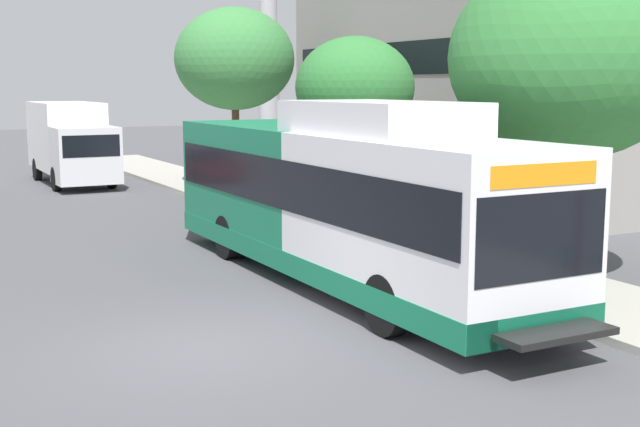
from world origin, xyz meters
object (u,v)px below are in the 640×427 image
(transit_bus, at_px, (341,199))
(street_tree_mid_block, at_px, (355,88))
(box_truck_background, at_px, (71,141))
(street_tree_far_block, at_px, (235,59))
(street_tree_near_stop, at_px, (569,58))

(transit_bus, xyz_separation_m, street_tree_mid_block, (3.80, 6.03, 2.15))
(street_tree_mid_block, bearing_deg, transit_bus, -122.24)
(box_truck_background, bearing_deg, street_tree_far_block, -43.42)
(street_tree_mid_block, height_order, street_tree_far_block, street_tree_far_block)
(transit_bus, relative_size, box_truck_background, 1.75)
(transit_bus, bearing_deg, box_truck_background, 93.49)
(street_tree_far_block, bearing_deg, transit_bus, -104.51)
(transit_bus, distance_m, box_truck_background, 20.06)
(street_tree_near_stop, distance_m, box_truck_background, 22.73)
(street_tree_mid_block, distance_m, box_truck_background, 15.02)
(transit_bus, xyz_separation_m, street_tree_far_block, (3.92, 15.16, 3.20))
(street_tree_near_stop, bearing_deg, street_tree_far_block, 90.37)
(street_tree_far_block, distance_m, box_truck_background, 7.75)
(transit_bus, bearing_deg, street_tree_mid_block, 57.76)
(transit_bus, height_order, street_tree_far_block, street_tree_far_block)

